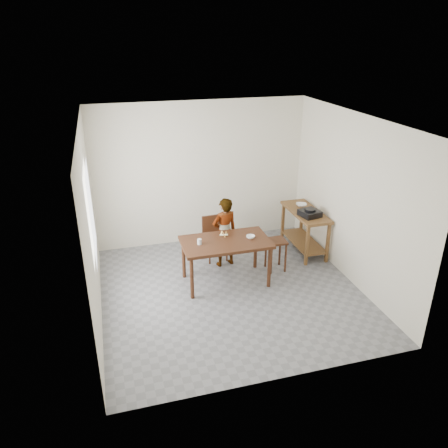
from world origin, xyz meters
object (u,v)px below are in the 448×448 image
object	(u,v)px
prep_counter	(304,231)
child	(225,232)
stool	(276,255)
dining_table	(226,262)
dining_chair	(215,239)

from	to	relation	value
prep_counter	child	distance (m)	1.60
prep_counter	stool	distance (m)	0.95
dining_table	child	world-z (taller)	child
dining_chair	stool	bearing A→B (deg)	-40.76
child	stool	xyz separation A→B (m)	(0.80, -0.40, -0.35)
child	stool	world-z (taller)	child
dining_table	dining_chair	size ratio (longest dim) A/B	1.79
dining_chair	stool	world-z (taller)	dining_chair
prep_counter	stool	xyz separation A→B (m)	(-0.78, -0.53, -0.12)
dining_chair	stool	distance (m)	1.12
child	stool	distance (m)	0.96
child	dining_chair	bearing A→B (deg)	-81.34
child	dining_chair	world-z (taller)	child
dining_table	dining_chair	distance (m)	0.84
prep_counter	dining_chair	bearing A→B (deg)	175.41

